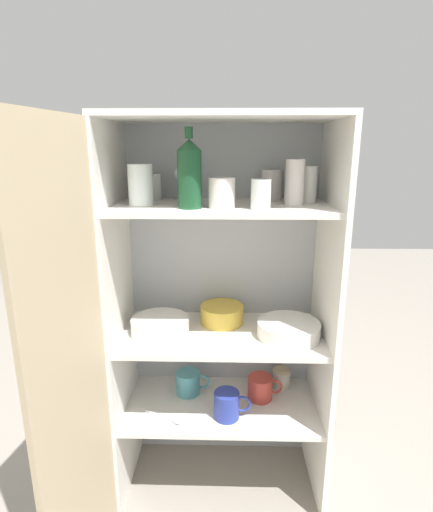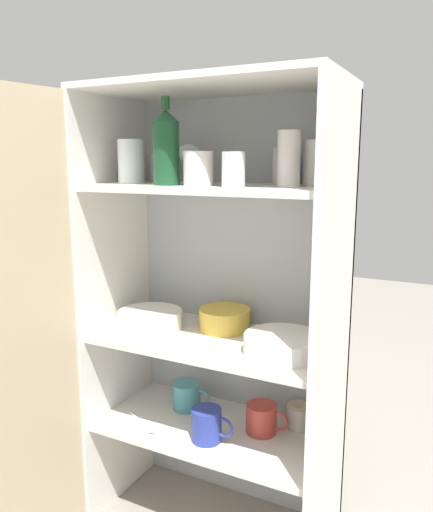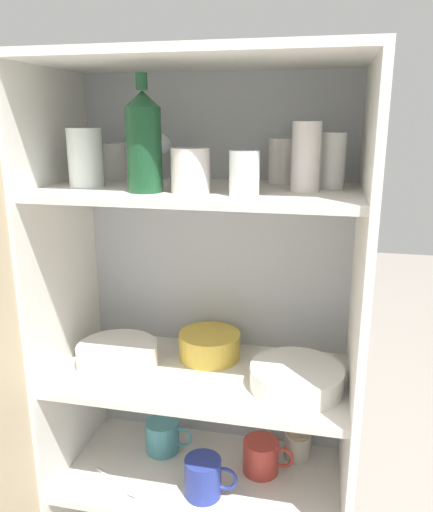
{
  "view_description": "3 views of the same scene",
  "coord_description": "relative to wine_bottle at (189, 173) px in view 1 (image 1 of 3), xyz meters",
  "views": [
    {
      "loc": [
        0.02,
        -1.14,
        1.29
      ],
      "look_at": [
        -0.02,
        0.19,
        0.93
      ],
      "focal_mm": 28.0,
      "sensor_mm": 36.0,
      "label": 1
    },
    {
      "loc": [
        0.67,
        -1.11,
        1.17
      ],
      "look_at": [
        -0.01,
        0.22,
        0.89
      ],
      "focal_mm": 35.0,
      "sensor_mm": 36.0,
      "label": 2
    },
    {
      "loc": [
        0.28,
        -0.92,
        1.26
      ],
      "look_at": [
        0.04,
        0.17,
        0.95
      ],
      "focal_mm": 35.0,
      "sensor_mm": 36.0,
      "label": 3
    }
  ],
  "objects": [
    {
      "name": "serving_spoon",
      "position": [
        -0.1,
        -0.01,
        -0.86
      ],
      "size": [
        0.15,
        0.09,
        0.01
      ],
      "color": "silver",
      "rests_on": "shelf_board_lower"
    },
    {
      "name": "storage_jar",
      "position": [
        0.34,
        0.21,
        -0.83
      ],
      "size": [
        0.07,
        0.07,
        0.08
      ],
      "color": "beige",
      "rests_on": "shelf_board_lower"
    },
    {
      "name": "cupboard_door",
      "position": [
        -0.31,
        -0.29,
        -0.53
      ],
      "size": [
        0.08,
        0.37,
        1.37
      ],
      "color": "tan",
      "rests_on": "ground_plane"
    },
    {
      "name": "coffee_mug_extra_1",
      "position": [
        0.25,
        0.13,
        -0.82
      ],
      "size": [
        0.13,
        0.09,
        0.09
      ],
      "color": "#BC3D33",
      "rests_on": "shelf_board_lower"
    },
    {
      "name": "tumbler_glass_5",
      "position": [
        0.33,
        0.08,
        -0.03
      ],
      "size": [
        0.06,
        0.06,
        0.15
      ],
      "color": "silver",
      "rests_on": "shelf_board_upper"
    },
    {
      "name": "plate_stack_white",
      "position": [
        0.33,
        0.06,
        -0.54
      ],
      "size": [
        0.22,
        0.22,
        0.05
      ],
      "color": "white",
      "rests_on": "shelf_board_middle"
    },
    {
      "name": "tumbler_glass_3",
      "position": [
        -0.15,
        0.2,
        -0.06
      ],
      "size": [
        0.06,
        0.06,
        0.09
      ],
      "color": "white",
      "rests_on": "shelf_board_upper"
    },
    {
      "name": "tumbler_glass_1",
      "position": [
        0.22,
        -0.02,
        -0.06
      ],
      "size": [
        0.06,
        0.06,
        0.09
      ],
      "color": "white",
      "rests_on": "shelf_board_upper"
    },
    {
      "name": "shelf_board_upper",
      "position": [
        0.1,
        0.09,
        -0.12
      ],
      "size": [
        0.71,
        0.35,
        0.02
      ],
      "primitive_type": "cube",
      "color": "silver"
    },
    {
      "name": "cupboard_back_panel",
      "position": [
        0.1,
        0.28,
        -0.53
      ],
      "size": [
        0.75,
        0.02,
        1.37
      ],
      "primitive_type": "cube",
      "color": "#B2B7BC",
      "rests_on": "ground_plane"
    },
    {
      "name": "cupboard_top_panel",
      "position": [
        0.1,
        0.09,
        0.17
      ],
      "size": [
        0.75,
        0.39,
        0.02
      ],
      "primitive_type": "cube",
      "color": "white",
      "rests_on": "cupboard_side_left"
    },
    {
      "name": "wine_glass_0",
      "position": [
        -0.04,
        0.19,
        -0.02
      ],
      "size": [
        0.07,
        0.07,
        0.12
      ],
      "color": "white",
      "rests_on": "shelf_board_upper"
    },
    {
      "name": "serving_bowl_small",
      "position": [
        0.1,
        0.17,
        -0.53
      ],
      "size": [
        0.16,
        0.16,
        0.07
      ],
      "color": "gold",
      "rests_on": "shelf_board_middle"
    },
    {
      "name": "shelf_board_lower",
      "position": [
        0.1,
        0.09,
        -0.88
      ],
      "size": [
        0.71,
        0.35,
        0.02
      ],
      "primitive_type": "cube",
      "color": "silver"
    },
    {
      "name": "shelf_board_middle",
      "position": [
        0.1,
        0.09,
        -0.58
      ],
      "size": [
        0.71,
        0.35,
        0.02
      ],
      "primitive_type": "cube",
      "color": "silver"
    },
    {
      "name": "tumbler_glass_6",
      "position": [
        -0.16,
        0.06,
        -0.04
      ],
      "size": [
        0.08,
        0.08,
        0.13
      ],
      "color": "white",
      "rests_on": "shelf_board_upper"
    },
    {
      "name": "coffee_mug_extra_2",
      "position": [
        0.12,
        0.01,
        -0.82
      ],
      "size": [
        0.13,
        0.09,
        0.1
      ],
      "color": "#283893",
      "rests_on": "shelf_board_lower"
    },
    {
      "name": "tumbler_glass_2",
      "position": [
        0.09,
        0.01,
        -0.06
      ],
      "size": [
        0.08,
        0.08,
        0.09
      ],
      "color": "silver",
      "rests_on": "shelf_board_upper"
    },
    {
      "name": "wine_bottle",
      "position": [
        0.0,
        0.0,
        0.0
      ],
      "size": [
        0.07,
        0.07,
        0.24
      ],
      "color": "#194728",
      "rests_on": "shelf_board_upper"
    },
    {
      "name": "tumbler_glass_0",
      "position": [
        0.27,
        0.21,
        -0.05
      ],
      "size": [
        0.07,
        0.07,
        0.11
      ],
      "color": "silver",
      "rests_on": "shelf_board_upper"
    },
    {
      "name": "tumbler_glass_4",
      "position": [
        0.39,
        0.14,
        -0.04
      ],
      "size": [
        0.06,
        0.06,
        0.12
      ],
      "color": "white",
      "rests_on": "shelf_board_upper"
    },
    {
      "name": "mixing_bowl_large",
      "position": [
        -0.12,
        0.08,
        -0.54
      ],
      "size": [
        0.21,
        0.21,
        0.06
      ],
      "color": "silver",
      "rests_on": "shelf_board_middle"
    },
    {
      "name": "coffee_mug_primary",
      "position": [
        -0.03,
        0.16,
        -0.82
      ],
      "size": [
        0.13,
        0.09,
        0.09
      ],
      "color": "teal",
      "rests_on": "shelf_board_lower"
    },
    {
      "name": "cupboard_side_right",
      "position": [
        0.46,
        0.09,
        -0.53
      ],
      "size": [
        0.02,
        0.39,
        1.37
      ],
      "primitive_type": "cube",
      "color": "white",
      "rests_on": "ground_plane"
    },
    {
      "name": "cupboard_side_left",
      "position": [
        -0.27,
        0.09,
        -0.53
      ],
      "size": [
        0.02,
        0.39,
        1.37
      ],
      "primitive_type": "cube",
      "color": "white",
      "rests_on": "ground_plane"
    }
  ]
}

